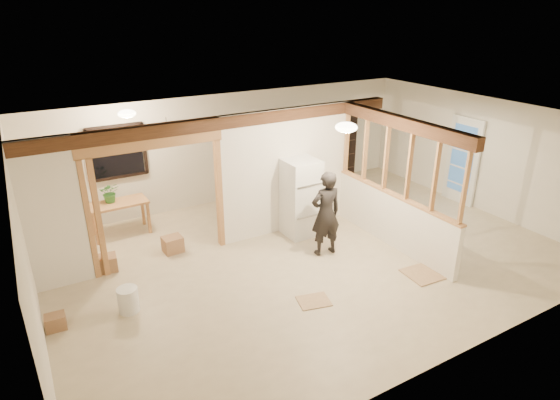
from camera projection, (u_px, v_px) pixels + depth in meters
floor at (310, 255)px, 8.70m from camera, size 9.00×6.50×0.01m
ceiling at (313, 122)px, 7.74m from camera, size 9.00×6.50×0.01m
wall_back at (234, 147)px, 10.81m from camera, size 9.00×0.01×2.50m
wall_front at (461, 278)px, 5.62m from camera, size 9.00×0.01×2.50m
wall_left at (26, 255)px, 6.14m from camera, size 0.01×6.50×2.50m
wall_right at (481, 154)px, 10.30m from camera, size 0.01×6.50×2.50m
partition_left_stub at (53, 215)px, 7.30m from camera, size 0.90×0.12×2.50m
partition_center at (286, 171)px, 9.27m from camera, size 2.80×0.12×2.50m
doorway_frame at (158, 204)px, 8.12m from camera, size 2.46×0.14×2.20m
header_beam_back at (228, 122)px, 8.28m from camera, size 7.00×0.18×0.22m
header_beam_right at (402, 123)px, 8.20m from camera, size 0.18×3.30×0.22m
pony_wall at (392, 220)px, 8.93m from camera, size 0.12×3.20×1.00m
stud_partition at (398, 162)px, 8.48m from camera, size 0.14×3.20×1.32m
window_back at (117, 152)px, 9.43m from camera, size 1.12×0.10×1.10m
french_door at (462, 161)px, 10.68m from camera, size 0.12×0.86×2.00m
ceiling_dome_main at (346, 127)px, 7.48m from camera, size 0.36×0.36×0.16m
ceiling_dome_util at (127, 114)px, 8.42m from camera, size 0.32×0.32×0.14m
hanging_bulb at (167, 135)px, 8.21m from camera, size 0.07×0.07×0.07m
refrigerator at (301, 198)px, 9.21m from camera, size 0.64×0.62×1.56m
woman at (326, 214)px, 8.45m from camera, size 0.62×0.44×1.61m
work_table at (120, 218)px, 9.35m from camera, size 1.12×0.58×0.69m
potted_plant at (110, 192)px, 9.15m from camera, size 0.42×0.38×0.41m
shop_vac at (59, 243)px, 8.48m from camera, size 0.62×0.62×0.61m
bookshelf at (340, 149)px, 12.16m from camera, size 0.83×0.28×1.66m
bucket at (128, 300)px, 7.02m from camera, size 0.39×0.39×0.39m
box_util_a at (173, 244)px, 8.75m from camera, size 0.37×0.32×0.30m
box_util_b at (108, 263)px, 8.14m from camera, size 0.33×0.33×0.28m
box_front at (56, 322)px, 6.67m from camera, size 0.29×0.24×0.22m
floor_panel_near at (423, 274)px, 8.05m from camera, size 0.63×0.63×0.02m
floor_panel_far at (314, 301)px, 7.31m from camera, size 0.57×0.50×0.02m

